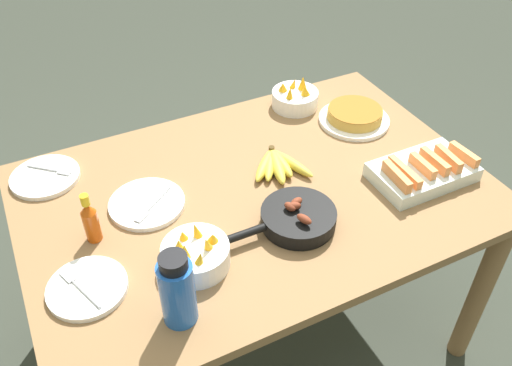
{
  "coord_description": "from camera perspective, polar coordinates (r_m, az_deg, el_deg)",
  "views": [
    {
      "loc": [
        -0.58,
        -1.17,
        1.9
      ],
      "look_at": [
        0.0,
        0.0,
        0.79
      ],
      "focal_mm": 38.0,
      "sensor_mm": 36.0,
      "label": 1
    }
  ],
  "objects": [
    {
      "name": "dining_table",
      "position": [
        1.8,
        0.0,
        -3.16
      ],
      "size": [
        1.46,
        0.99,
        0.76
      ],
      "color": "olive",
      "rests_on": "ground_plane"
    },
    {
      "name": "frittata_plate_center",
      "position": [
        2.06,
        10.32,
        6.94
      ],
      "size": [
        0.26,
        0.26,
        0.06
      ],
      "color": "white",
      "rests_on": "dining_table"
    },
    {
      "name": "hot_sauce_bottle",
      "position": [
        1.59,
        -17.03,
        -3.78
      ],
      "size": [
        0.04,
        0.04,
        0.17
      ],
      "color": "#C64C0F",
      "rests_on": "dining_table"
    },
    {
      "name": "fruit_bowl_citrus",
      "position": [
        2.12,
        4.13,
        8.96
      ],
      "size": [
        0.18,
        0.18,
        0.12
      ],
      "color": "white",
      "rests_on": "dining_table"
    },
    {
      "name": "water_bottle",
      "position": [
        1.33,
        -8.29,
        -11.11
      ],
      "size": [
        0.09,
        0.09,
        0.22
      ],
      "color": "blue",
      "rests_on": "dining_table"
    },
    {
      "name": "banana_bunch",
      "position": [
        1.8,
        2.2,
        1.98
      ],
      "size": [
        0.2,
        0.2,
        0.04
      ],
      "color": "gold",
      "rests_on": "dining_table"
    },
    {
      "name": "ground_plane",
      "position": [
        2.3,
        0.0,
        -15.13
      ],
      "size": [
        14.0,
        14.0,
        0.0
      ],
      "primitive_type": "plane",
      "color": "#383D33"
    },
    {
      "name": "empty_plate_near_front",
      "position": [
        1.7,
        -11.4,
        -2.15
      ],
      "size": [
        0.23,
        0.23,
        0.02
      ],
      "color": "white",
      "rests_on": "dining_table"
    },
    {
      "name": "skillet",
      "position": [
        1.6,
        4.32,
        -3.68
      ],
      "size": [
        0.36,
        0.22,
        0.08
      ],
      "rotation": [
        0.0,
        0.0,
        3.14
      ],
      "color": "black",
      "rests_on": "dining_table"
    },
    {
      "name": "empty_plate_far_right",
      "position": [
        1.9,
        -21.3,
        0.61
      ],
      "size": [
        0.22,
        0.22,
        0.02
      ],
      "color": "white",
      "rests_on": "dining_table"
    },
    {
      "name": "fruit_bowl_mango",
      "position": [
        1.49,
        -6.36,
        -7.46
      ],
      "size": [
        0.19,
        0.19,
        0.12
      ],
      "color": "white",
      "rests_on": "dining_table"
    },
    {
      "name": "melon_tray",
      "position": [
        1.84,
        17.18,
        1.22
      ],
      "size": [
        0.33,
        0.2,
        0.09
      ],
      "color": "silver",
      "rests_on": "dining_table"
    },
    {
      "name": "empty_plate_far_left",
      "position": [
        1.51,
        -17.34,
        -10.49
      ],
      "size": [
        0.21,
        0.21,
        0.02
      ],
      "color": "white",
      "rests_on": "dining_table"
    }
  ]
}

